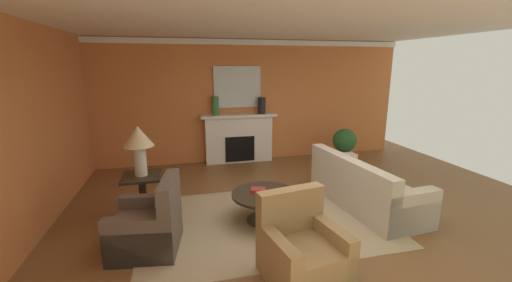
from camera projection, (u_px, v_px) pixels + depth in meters
The scene contains 18 objects.
ground_plane at pixel (297, 222), 4.78m from camera, with size 9.26×9.26×0.00m, color brown.
wall_fireplace at pixel (248, 101), 7.70m from camera, with size 7.72×0.12×2.89m, color #CC723D.
wall_window at pixel (15, 137), 3.90m from camera, with size 0.12×7.38×2.89m, color #CC723D.
ceiling_panel at pixel (296, 19), 4.38m from camera, with size 7.72×7.38×0.06m, color white.
crown_moulding at pixel (249, 42), 7.31m from camera, with size 7.72×0.08×0.12m, color white.
area_rug at pixel (265, 220), 4.82m from camera, with size 3.59×2.45×0.01m, color tan.
fireplace at pixel (239, 139), 7.65m from camera, with size 1.80×0.35×1.17m.
mantel_mirror at pixel (237, 87), 7.47m from camera, with size 1.11×0.04×0.96m, color silver.
sofa at pixel (364, 189), 5.27m from camera, with size 1.10×2.18×0.85m.
armchair_near_window at pixel (149, 227), 4.01m from camera, with size 0.91×0.91×0.95m.
armchair_facing_fireplace at pixel (302, 253), 3.47m from camera, with size 0.93×0.93×0.95m.
coffee_table at pixel (265, 200), 4.74m from camera, with size 1.00×1.00×0.45m.
side_table at pixel (143, 194), 4.81m from camera, with size 0.56×0.56×0.70m.
table_lamp at pixel (138, 141), 4.62m from camera, with size 0.44×0.44×0.75m.
vase_mantel_left at pixel (215, 106), 7.28m from camera, with size 0.16×0.16×0.44m, color #33703D.
vase_mantel_right at pixel (262, 106), 7.54m from camera, with size 0.19×0.19×0.39m, color black.
book_red_cover at pixel (258, 190), 4.75m from camera, with size 0.22×0.16×0.05m, color maroon.
potted_plant at pixel (344, 143), 7.58m from camera, with size 0.56×0.56×0.83m.
Camera 1 is at (-1.63, -4.09, 2.31)m, focal length 22.29 mm.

